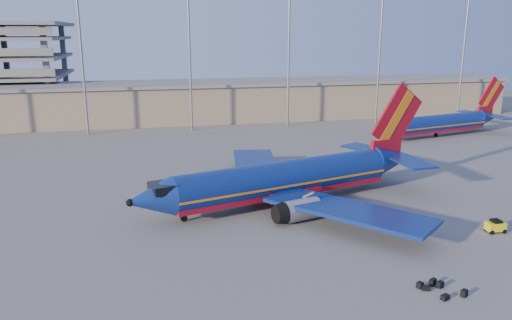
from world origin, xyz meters
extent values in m
plane|color=slate|center=(0.00, 0.00, 0.00)|extent=(220.00, 220.00, 0.00)
cube|color=gray|center=(10.00, 58.00, 4.00)|extent=(120.00, 15.00, 8.00)
cube|color=slate|center=(10.00, 58.00, 8.20)|extent=(122.00, 16.00, 0.60)
cylinder|color=gray|center=(-25.00, 46.00, 14.00)|extent=(0.44, 0.44, 28.00)
cylinder|color=gray|center=(-5.00, 46.00, 14.00)|extent=(0.44, 0.44, 28.00)
cylinder|color=gray|center=(15.00, 46.00, 14.00)|extent=(0.44, 0.44, 28.00)
cylinder|color=gray|center=(35.00, 46.00, 14.00)|extent=(0.44, 0.44, 28.00)
cylinder|color=gray|center=(55.00, 46.00, 14.00)|extent=(0.44, 0.44, 28.00)
cylinder|color=navy|center=(0.94, -0.68, 2.97)|extent=(26.55, 11.01, 4.07)
cube|color=#AC0D1C|center=(0.94, -0.68, 1.93)|extent=(26.34, 10.27, 1.43)
cube|color=orange|center=(0.94, -0.68, 2.70)|extent=(26.56, 11.06, 0.24)
cone|color=navy|center=(-14.01, -4.85, 2.97)|extent=(5.55, 5.16, 4.07)
cube|color=black|center=(-12.63, -4.46, 4.02)|extent=(3.31, 3.47, 0.88)
cone|color=navy|center=(16.43, 3.63, 3.36)|extent=(6.61, 5.46, 4.07)
cube|color=#AC0D1C|center=(15.58, 3.40, 4.84)|extent=(4.62, 1.82, 2.42)
cube|color=#AC0D1C|center=(17.06, 3.81, 8.70)|extent=(7.88, 2.51, 8.78)
cube|color=orange|center=(16.85, 3.75, 8.70)|extent=(5.30, 1.89, 6.89)
cube|color=navy|center=(15.00, 7.12, 3.96)|extent=(6.19, 7.77, 0.24)
cube|color=navy|center=(17.01, -0.09, 3.96)|extent=(3.73, 7.24, 0.24)
cube|color=navy|center=(-0.07, 9.09, 1.98)|extent=(7.95, 17.69, 0.39)
cube|color=navy|center=(5.13, -9.57, 1.98)|extent=(15.11, 16.66, 0.39)
cube|color=#AC0D1C|center=(1.47, -0.53, 1.49)|extent=(7.51, 5.91, 1.10)
cylinder|color=gray|center=(-1.87, 4.48, 1.27)|extent=(4.44, 3.29, 2.31)
cylinder|color=gray|center=(1.21, -6.55, 1.27)|extent=(4.44, 3.29, 2.31)
cylinder|color=gray|center=(-10.72, -3.93, 0.61)|extent=(0.33, 0.33, 1.21)
cylinder|color=black|center=(-10.72, -3.93, 0.35)|extent=(0.75, 0.45, 0.70)
cylinder|color=black|center=(1.76, 2.52, 0.46)|extent=(1.05, 0.83, 0.92)
cylinder|color=black|center=(3.30, -2.99, 0.46)|extent=(1.05, 0.83, 0.92)
cylinder|color=navy|center=(39.45, 29.61, 2.45)|extent=(22.01, 8.20, 3.36)
cube|color=#AC0D1C|center=(39.45, 29.61, 1.59)|extent=(21.86, 7.58, 1.18)
cube|color=orange|center=(39.45, 29.61, 2.23)|extent=(22.02, 8.24, 0.20)
cone|color=navy|center=(26.97, 26.71, 2.45)|extent=(4.48, 4.14, 3.36)
cube|color=black|center=(28.12, 26.98, 3.32)|extent=(2.66, 2.79, 0.73)
cone|color=navy|center=(52.38, 32.60, 2.77)|extent=(5.36, 4.34, 3.36)
cube|color=#AC0D1C|center=(51.67, 32.44, 4.00)|extent=(3.83, 1.35, 2.00)
cube|color=#AC0D1C|center=(52.91, 32.73, 7.18)|extent=(6.56, 1.79, 7.25)
cube|color=orange|center=(52.73, 32.68, 7.18)|extent=(4.41, 1.37, 5.69)
cube|color=navy|center=(51.33, 35.53, 3.27)|extent=(4.93, 6.42, 0.20)
cube|color=navy|center=(52.72, 29.51, 3.27)|extent=(2.83, 5.87, 0.20)
cylinder|color=black|center=(39.45, 29.61, 0.41)|extent=(0.76, 0.76, 0.82)
cube|color=yellow|center=(19.06, -13.60, 0.64)|extent=(1.83, 1.09, 0.86)
cube|color=black|center=(19.06, -13.60, 1.16)|extent=(0.89, 0.97, 0.30)
cylinder|color=black|center=(18.39, -13.10, 0.22)|extent=(0.45, 0.17, 0.45)
cylinder|color=black|center=(18.36, -14.04, 0.22)|extent=(0.45, 0.17, 0.45)
cylinder|color=black|center=(19.76, -13.15, 0.22)|extent=(0.45, 0.17, 0.45)
cylinder|color=black|center=(19.73, -14.09, 0.22)|extent=(0.45, 0.17, 0.45)
cube|color=black|center=(6.84, -23.99, 0.19)|extent=(0.74, 0.62, 0.38)
cube|color=black|center=(6.22, -22.43, 0.18)|extent=(0.68, 0.53, 0.36)
cube|color=black|center=(8.50, -23.87, 0.26)|extent=(0.64, 0.59, 0.52)
cube|color=black|center=(5.94, -22.00, 0.24)|extent=(0.64, 0.61, 0.47)
cube|color=black|center=(7.50, -22.29, 0.26)|extent=(0.60, 0.53, 0.51)
cube|color=black|center=(7.16, -21.81, 0.26)|extent=(0.71, 0.60, 0.52)
camera|label=1|loc=(-14.07, -53.26, 19.21)|focal=35.00mm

